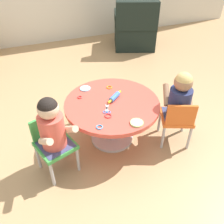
{
  "coord_description": "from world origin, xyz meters",
  "views": [
    {
      "loc": [
        -0.7,
        -1.76,
        1.81
      ],
      "look_at": [
        0.0,
        0.0,
        0.35
      ],
      "focal_mm": 39.04,
      "sensor_mm": 36.0,
      "label": 1
    }
  ],
  "objects_px": {
    "rolling_pin": "(115,97)",
    "craft_table": "(112,111)",
    "seated_child_left": "(52,125)",
    "child_chair_right": "(177,119)",
    "seated_child_right": "(180,97)",
    "armchair_dark": "(135,30)",
    "child_chair_left": "(53,143)",
    "craft_scissors": "(107,110)"
  },
  "relations": [
    {
      "from": "rolling_pin",
      "to": "craft_table",
      "type": "bearing_deg",
      "value": -134.93
    },
    {
      "from": "seated_child_left",
      "to": "child_chair_right",
      "type": "relative_size",
      "value": 0.95
    },
    {
      "from": "seated_child_left",
      "to": "child_chair_right",
      "type": "height_order",
      "value": "seated_child_left"
    },
    {
      "from": "seated_child_left",
      "to": "seated_child_right",
      "type": "height_order",
      "value": "same"
    },
    {
      "from": "seated_child_right",
      "to": "armchair_dark",
      "type": "xyz_separation_m",
      "value": [
        0.7,
        2.39,
        -0.22
      ]
    },
    {
      "from": "rolling_pin",
      "to": "child_chair_left",
      "type": "bearing_deg",
      "value": -162.13
    },
    {
      "from": "seated_child_right",
      "to": "rolling_pin",
      "type": "height_order",
      "value": "seated_child_right"
    },
    {
      "from": "craft_table",
      "to": "craft_scissors",
      "type": "relative_size",
      "value": 6.43
    },
    {
      "from": "child_chair_left",
      "to": "craft_scissors",
      "type": "distance_m",
      "value": 0.55
    },
    {
      "from": "craft_table",
      "to": "craft_scissors",
      "type": "xyz_separation_m",
      "value": [
        -0.09,
        -0.1,
        0.11
      ]
    },
    {
      "from": "child_chair_left",
      "to": "armchair_dark",
      "type": "distance_m",
      "value": 3.0
    },
    {
      "from": "rolling_pin",
      "to": "craft_scissors",
      "type": "xyz_separation_m",
      "value": [
        -0.14,
        -0.15,
        -0.02
      ]
    },
    {
      "from": "child_chair_right",
      "to": "seated_child_right",
      "type": "bearing_deg",
      "value": 67.09
    },
    {
      "from": "seated_child_right",
      "to": "craft_scissors",
      "type": "xyz_separation_m",
      "value": [
        -0.68,
        0.14,
        -0.06
      ]
    },
    {
      "from": "craft_table",
      "to": "seated_child_right",
      "type": "distance_m",
      "value": 0.66
    },
    {
      "from": "seated_child_left",
      "to": "craft_scissors",
      "type": "bearing_deg",
      "value": 11.32
    },
    {
      "from": "seated_child_left",
      "to": "child_chair_right",
      "type": "distance_m",
      "value": 1.2
    },
    {
      "from": "child_chair_right",
      "to": "rolling_pin",
      "type": "xyz_separation_m",
      "value": [
        -0.53,
        0.32,
        0.18
      ]
    },
    {
      "from": "child_chair_left",
      "to": "craft_scissors",
      "type": "xyz_separation_m",
      "value": [
        0.52,
        0.06,
        0.16
      ]
    },
    {
      "from": "seated_child_right",
      "to": "child_chair_right",
      "type": "bearing_deg",
      "value": -112.91
    },
    {
      "from": "craft_scissors",
      "to": "child_chair_left",
      "type": "bearing_deg",
      "value": -172.98
    },
    {
      "from": "child_chair_left",
      "to": "rolling_pin",
      "type": "height_order",
      "value": "child_chair_left"
    },
    {
      "from": "armchair_dark",
      "to": "rolling_pin",
      "type": "distance_m",
      "value": 2.45
    },
    {
      "from": "seated_child_right",
      "to": "armchair_dark",
      "type": "bearing_deg",
      "value": 73.76
    },
    {
      "from": "child_chair_left",
      "to": "armchair_dark",
      "type": "bearing_deg",
      "value": 50.61
    },
    {
      "from": "seated_child_right",
      "to": "armchair_dark",
      "type": "relative_size",
      "value": 0.55
    },
    {
      "from": "child_chair_left",
      "to": "seated_child_left",
      "type": "distance_m",
      "value": 0.23
    },
    {
      "from": "craft_table",
      "to": "seated_child_left",
      "type": "bearing_deg",
      "value": -161.13
    },
    {
      "from": "child_chair_right",
      "to": "seated_child_right",
      "type": "xyz_separation_m",
      "value": [
        0.02,
        0.04,
        0.23
      ]
    },
    {
      "from": "child_chair_left",
      "to": "seated_child_right",
      "type": "height_order",
      "value": "seated_child_right"
    },
    {
      "from": "seated_child_left",
      "to": "seated_child_right",
      "type": "distance_m",
      "value": 1.19
    },
    {
      "from": "seated_child_left",
      "to": "seated_child_right",
      "type": "xyz_separation_m",
      "value": [
        1.19,
        -0.04,
        0.0
      ]
    },
    {
      "from": "seated_child_right",
      "to": "rolling_pin",
      "type": "relative_size",
      "value": 2.63
    },
    {
      "from": "craft_table",
      "to": "seated_child_left",
      "type": "xyz_separation_m",
      "value": [
        -0.6,
        -0.21,
        0.17
      ]
    },
    {
      "from": "seated_child_left",
      "to": "rolling_pin",
      "type": "relative_size",
      "value": 2.63
    },
    {
      "from": "craft_scissors",
      "to": "seated_child_right",
      "type": "bearing_deg",
      "value": -11.58
    },
    {
      "from": "child_chair_left",
      "to": "rolling_pin",
      "type": "bearing_deg",
      "value": 17.87
    },
    {
      "from": "seated_child_left",
      "to": "craft_table",
      "type": "bearing_deg",
      "value": 18.87
    },
    {
      "from": "craft_table",
      "to": "craft_scissors",
      "type": "bearing_deg",
      "value": -131.43
    },
    {
      "from": "rolling_pin",
      "to": "seated_child_left",
      "type": "bearing_deg",
      "value": -158.84
    },
    {
      "from": "child_chair_left",
      "to": "seated_child_left",
      "type": "height_order",
      "value": "seated_child_left"
    },
    {
      "from": "child_chair_right",
      "to": "seated_child_right",
      "type": "relative_size",
      "value": 1.05
    }
  ]
}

